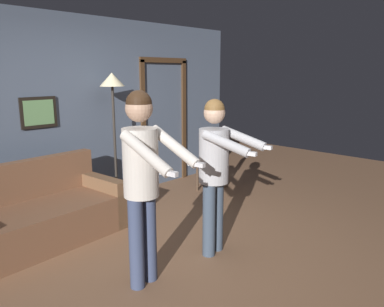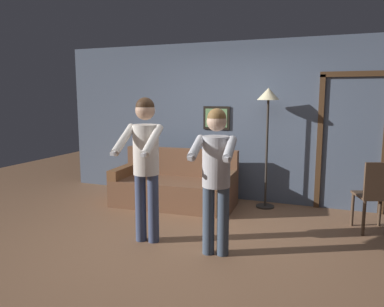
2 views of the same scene
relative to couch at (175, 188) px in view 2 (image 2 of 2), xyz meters
The scene contains 7 objects.
ground_plane 1.59m from the couch, 58.94° to the right, with size 12.00×12.00×0.00m, color #8D6245.
back_wall_assembly 1.51m from the couch, 41.39° to the left, with size 6.40×0.10×2.60m.
couch is the anchor object (origin of this frame).
torchiere_lamp 1.91m from the couch, 16.25° to the left, with size 0.34×0.34×1.85m.
person_standing_left 1.73m from the couch, 78.24° to the right, with size 0.49×0.70×1.71m.
person_standing_right 2.09m from the couch, 52.94° to the right, with size 0.50×0.71×1.60m.
dining_chair_distant 2.89m from the couch, ahead, with size 0.54×0.54×0.93m.
Camera 2 is at (1.58, -3.95, 1.73)m, focal length 35.00 mm.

